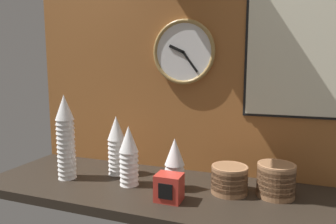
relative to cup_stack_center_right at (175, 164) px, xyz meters
name	(u,v)px	position (x,y,z in m)	size (l,w,h in m)	color
ground_plane	(157,190)	(-0.09, 0.01, -0.13)	(1.60, 0.56, 0.04)	black
wall_tiled_back	(176,68)	(-0.09, 0.27, 0.41)	(1.60, 0.03, 1.05)	#A3602D
cup_stack_center_right	(175,164)	(0.00, 0.00, 0.00)	(0.09, 0.09, 0.23)	white
cup_stack_center_left	(117,145)	(-0.33, 0.09, 0.03)	(0.09, 0.09, 0.29)	white
cup_stack_center	(129,156)	(-0.21, -0.02, 0.02)	(0.09, 0.09, 0.27)	white
cup_stack_left	(66,137)	(-0.53, -0.05, 0.09)	(0.09, 0.09, 0.40)	white
bowl_stack_far_right	(276,179)	(0.41, 0.07, -0.04)	(0.15, 0.15, 0.14)	#996B47
bowl_stack_right	(229,179)	(0.23, 0.04, -0.05)	(0.15, 0.15, 0.12)	#996B47
wall_clock	(184,52)	(-0.04, 0.24, 0.49)	(0.32, 0.03, 0.32)	white
menu_board	(294,56)	(0.46, 0.25, 0.46)	(0.42, 0.01, 0.54)	black
napkin_dispenser	(169,187)	(0.02, -0.12, -0.06)	(0.10, 0.09, 0.11)	red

